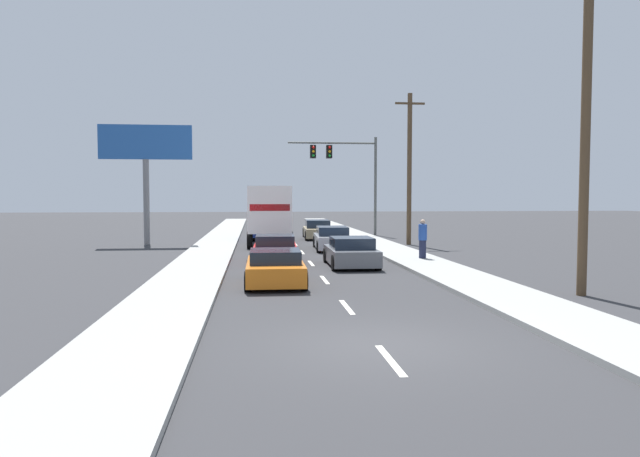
{
  "coord_description": "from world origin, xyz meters",
  "views": [
    {
      "loc": [
        -2.39,
        -11.18,
        2.97
      ],
      "look_at": [
        0.69,
        16.51,
        1.38
      ],
      "focal_mm": 32.44,
      "sensor_mm": 36.0,
      "label": 1
    }
  ],
  "objects_px": {
    "car_tan": "(318,230)",
    "utility_pole_near": "(586,119)",
    "car_orange": "(275,268)",
    "roadside_billboard": "(146,156)",
    "traffic_signal_mast": "(341,162)",
    "car_gray": "(351,253)",
    "car_silver": "(332,239)",
    "box_truck": "(270,212)",
    "car_red": "(275,250)",
    "utility_pole_mid": "(409,167)",
    "pedestrian_near_corner": "(423,239)"
  },
  "relations": [
    {
      "from": "car_gray",
      "to": "roadside_billboard",
      "type": "height_order",
      "value": "roadside_billboard"
    },
    {
      "from": "car_silver",
      "to": "car_red",
      "type": "bearing_deg",
      "value": -119.44
    },
    {
      "from": "car_tan",
      "to": "car_gray",
      "type": "height_order",
      "value": "car_tan"
    },
    {
      "from": "pedestrian_near_corner",
      "to": "utility_pole_near",
      "type": "bearing_deg",
      "value": -77.04
    },
    {
      "from": "traffic_signal_mast",
      "to": "utility_pole_near",
      "type": "relative_size",
      "value": 0.72
    },
    {
      "from": "utility_pole_near",
      "to": "utility_pole_mid",
      "type": "distance_m",
      "value": 17.98
    },
    {
      "from": "car_orange",
      "to": "roadside_billboard",
      "type": "height_order",
      "value": "roadside_billboard"
    },
    {
      "from": "car_gray",
      "to": "pedestrian_near_corner",
      "type": "xyz_separation_m",
      "value": [
        3.52,
        1.5,
        0.44
      ]
    },
    {
      "from": "car_tan",
      "to": "pedestrian_near_corner",
      "type": "distance_m",
      "value": 14.66
    },
    {
      "from": "car_orange",
      "to": "car_gray",
      "type": "bearing_deg",
      "value": 53.65
    },
    {
      "from": "car_red",
      "to": "car_gray",
      "type": "height_order",
      "value": "car_red"
    },
    {
      "from": "car_red",
      "to": "car_silver",
      "type": "height_order",
      "value": "car_silver"
    },
    {
      "from": "car_gray",
      "to": "traffic_signal_mast",
      "type": "height_order",
      "value": "traffic_signal_mast"
    },
    {
      "from": "car_red",
      "to": "roadside_billboard",
      "type": "distance_m",
      "value": 13.56
    },
    {
      "from": "car_orange",
      "to": "car_gray",
      "type": "relative_size",
      "value": 1.03
    },
    {
      "from": "car_tan",
      "to": "roadside_billboard",
      "type": "relative_size",
      "value": 0.63
    },
    {
      "from": "car_orange",
      "to": "utility_pole_mid",
      "type": "xyz_separation_m",
      "value": [
        8.57,
        14.75,
        4.12
      ]
    },
    {
      "from": "box_truck",
      "to": "utility_pole_near",
      "type": "relative_size",
      "value": 0.84
    },
    {
      "from": "car_red",
      "to": "roadside_billboard",
      "type": "relative_size",
      "value": 0.63
    },
    {
      "from": "traffic_signal_mast",
      "to": "box_truck",
      "type": "bearing_deg",
      "value": -124.38
    },
    {
      "from": "car_orange",
      "to": "car_gray",
      "type": "distance_m",
      "value": 5.62
    },
    {
      "from": "car_red",
      "to": "roadside_billboard",
      "type": "xyz_separation_m",
      "value": [
        -7.39,
        10.32,
        4.78
      ]
    },
    {
      "from": "box_truck",
      "to": "car_silver",
      "type": "distance_m",
      "value": 4.75
    },
    {
      "from": "car_orange",
      "to": "traffic_signal_mast",
      "type": "bearing_deg",
      "value": 76.32
    },
    {
      "from": "traffic_signal_mast",
      "to": "utility_pole_mid",
      "type": "xyz_separation_m",
      "value": [
        2.96,
        -8.27,
        -0.77
      ]
    },
    {
      "from": "car_red",
      "to": "pedestrian_near_corner",
      "type": "bearing_deg",
      "value": -1.06
    },
    {
      "from": "car_red",
      "to": "box_truck",
      "type": "bearing_deg",
      "value": 90.02
    },
    {
      "from": "car_orange",
      "to": "roadside_billboard",
      "type": "xyz_separation_m",
      "value": [
        -7.18,
        16.47,
        4.8
      ]
    },
    {
      "from": "car_orange",
      "to": "utility_pole_mid",
      "type": "distance_m",
      "value": 17.55
    },
    {
      "from": "traffic_signal_mast",
      "to": "utility_pole_mid",
      "type": "relative_size",
      "value": 0.8
    },
    {
      "from": "traffic_signal_mast",
      "to": "pedestrian_near_corner",
      "type": "height_order",
      "value": "traffic_signal_mast"
    },
    {
      "from": "box_truck",
      "to": "car_red",
      "type": "height_order",
      "value": "box_truck"
    },
    {
      "from": "car_orange",
      "to": "roadside_billboard",
      "type": "relative_size",
      "value": 0.57
    },
    {
      "from": "car_tan",
      "to": "roadside_billboard",
      "type": "xyz_separation_m",
      "value": [
        -10.79,
        -3.84,
        4.75
      ]
    },
    {
      "from": "roadside_billboard",
      "to": "car_red",
      "type": "bearing_deg",
      "value": -54.41
    },
    {
      "from": "car_red",
      "to": "utility_pole_mid",
      "type": "height_order",
      "value": "utility_pole_mid"
    },
    {
      "from": "car_orange",
      "to": "car_tan",
      "type": "distance_m",
      "value": 20.63
    },
    {
      "from": "car_orange",
      "to": "traffic_signal_mast",
      "type": "relative_size",
      "value": 0.57
    },
    {
      "from": "car_gray",
      "to": "pedestrian_near_corner",
      "type": "distance_m",
      "value": 3.85
    },
    {
      "from": "traffic_signal_mast",
      "to": "utility_pole_near",
      "type": "bearing_deg",
      "value": -82.67
    },
    {
      "from": "box_truck",
      "to": "roadside_billboard",
      "type": "bearing_deg",
      "value": 169.72
    },
    {
      "from": "car_silver",
      "to": "traffic_signal_mast",
      "type": "relative_size",
      "value": 0.62
    },
    {
      "from": "traffic_signal_mast",
      "to": "utility_pole_near",
      "type": "xyz_separation_m",
      "value": [
        3.38,
        -26.24,
        -0.24
      ]
    },
    {
      "from": "box_truck",
      "to": "roadside_billboard",
      "type": "relative_size",
      "value": 1.18
    },
    {
      "from": "car_red",
      "to": "traffic_signal_mast",
      "type": "xyz_separation_m",
      "value": [
        5.4,
        16.87,
        4.88
      ]
    },
    {
      "from": "box_truck",
      "to": "utility_pole_near",
      "type": "height_order",
      "value": "utility_pole_near"
    },
    {
      "from": "car_tan",
      "to": "utility_pole_near",
      "type": "distance_m",
      "value": 24.58
    },
    {
      "from": "box_truck",
      "to": "roadside_billboard",
      "type": "distance_m",
      "value": 8.22
    },
    {
      "from": "car_gray",
      "to": "utility_pole_near",
      "type": "bearing_deg",
      "value": -53.89
    },
    {
      "from": "car_orange",
      "to": "roadside_billboard",
      "type": "distance_m",
      "value": 18.6
    }
  ]
}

